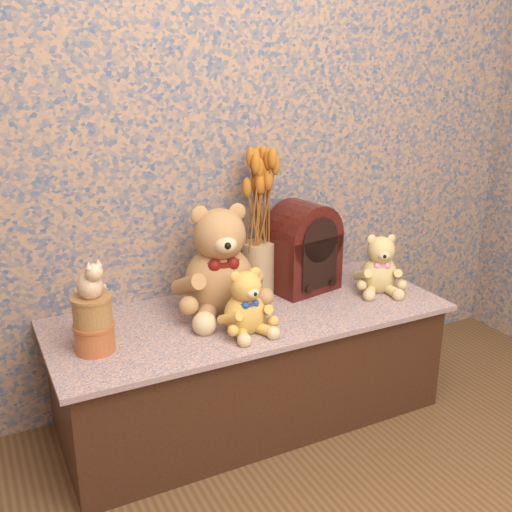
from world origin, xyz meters
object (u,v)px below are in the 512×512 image
Objects in this scene: teddy_large at (219,254)px; cathedral_radio at (303,246)px; biscuit_tin_lower at (95,338)px; cat_figurine at (89,277)px; teddy_small at (380,260)px; teddy_medium at (245,298)px; ceramic_vase at (258,268)px.

cathedral_radio is (0.39, 0.04, -0.04)m from teddy_large.
cat_figurine is at bearing 0.00° from biscuit_tin_lower.
teddy_small is 0.32m from cathedral_radio.
cat_figurine reaches higher than teddy_small.
cat_figurine is (-0.50, 0.08, 0.13)m from teddy_medium.
teddy_medium is 0.67m from teddy_small.
teddy_medium is at bearing -79.31° from teddy_large.
cathedral_radio is 2.86× the size of biscuit_tin_lower.
teddy_large is 1.72× the size of teddy_small.
teddy_small is at bearing 6.02° from teddy_medium.
cathedral_radio reaches higher than ceramic_vase.
ceramic_vase is at bearing 52.82° from teddy_medium.
teddy_medium reaches higher than ceramic_vase.
biscuit_tin_lower is at bearing -154.39° from teddy_small.
cathedral_radio is at bearing 10.78° from biscuit_tin_lower.
teddy_medium is 1.85× the size of cat_figurine.
cat_figurine is (-0.71, -0.21, 0.15)m from ceramic_vase.
biscuit_tin_lower is at bearing -163.58° from ceramic_vase.
biscuit_tin_lower is (-1.16, -0.01, -0.08)m from teddy_small.
teddy_large is 0.54m from biscuit_tin_lower.
teddy_medium is at bearing -9.55° from biscuit_tin_lower.
teddy_large reaches higher than teddy_medium.
cat_figurine is (-1.16, -0.01, 0.13)m from teddy_small.
teddy_small is 2.01× the size of biscuit_tin_lower.
teddy_medium is (0.01, -0.21, -0.10)m from teddy_large.
ceramic_vase is at bearing 16.42° from biscuit_tin_lower.
teddy_large reaches higher than biscuit_tin_lower.
teddy_small is (0.66, 0.10, 0.01)m from teddy_medium.
teddy_medium is at bearing -157.77° from cathedral_radio.
teddy_small is at bearing -0.19° from teddy_large.
teddy_small reaches higher than biscuit_tin_lower.
teddy_large reaches higher than ceramic_vase.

